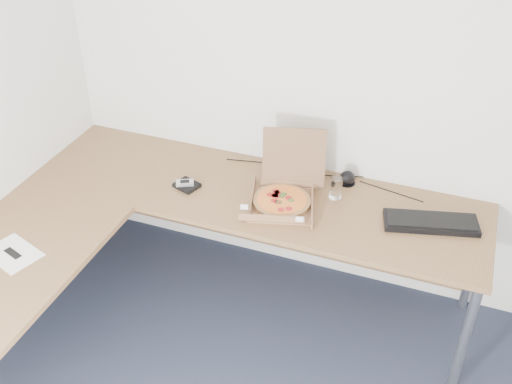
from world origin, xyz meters
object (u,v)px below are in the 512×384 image
at_px(pizza_box, 283,196).
at_px(keyboard, 431,223).
at_px(desk, 166,229).
at_px(wallet, 187,185).
at_px(drinking_glass, 336,188).

bearing_deg(pizza_box, keyboard, -9.78).
distance_m(pizza_box, keyboard, 0.76).
height_order(desk, wallet, wallet).
height_order(drinking_glass, keyboard, drinking_glass).
xyz_separation_m(desk, drinking_glass, (0.74, 0.53, 0.09)).
height_order(pizza_box, keyboard, pizza_box).
height_order(desk, pizza_box, pizza_box).
distance_m(desk, drinking_glass, 0.92).
relative_size(drinking_glass, wallet, 0.94).
bearing_deg(keyboard, wallet, 171.01).
bearing_deg(drinking_glass, keyboard, -7.67).
distance_m(keyboard, wallet, 1.31).
xyz_separation_m(desk, pizza_box, (0.50, 0.38, 0.07)).
bearing_deg(keyboard, drinking_glass, 157.91).
xyz_separation_m(drinking_glass, keyboard, (0.51, -0.07, -0.04)).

